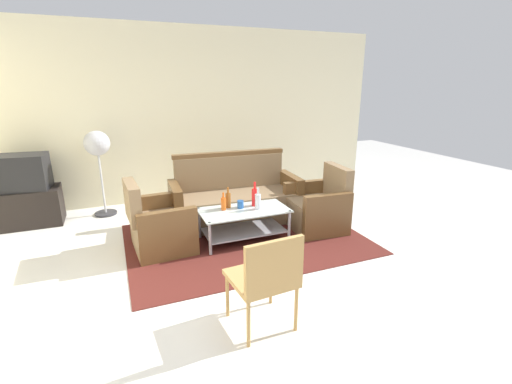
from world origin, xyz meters
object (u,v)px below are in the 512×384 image
bottle_orange (224,203)px  bottle_red (255,197)px  coffee_table (244,220)px  wicker_chair (266,275)px  armchair_left (159,227)px  pedestal_fan (97,148)px  bottle_clear (258,201)px  bottle_brown (228,200)px  television (23,172)px  tv_stand (30,207)px  armchair_right (318,208)px  couch (235,200)px  cup (240,204)px

bottle_orange → bottle_red: bearing=0.9°
coffee_table → wicker_chair: bearing=-104.4°
armchair_left → pedestal_fan: size_ratio=0.67×
armchair_left → bottle_clear: bearing=77.3°
bottle_brown → wicker_chair: size_ratio=0.32×
television → tv_stand: bearing=90.0°
bottle_clear → bottle_orange: bearing=162.2°
bottle_brown → armchair_right: bearing=-7.6°
bottle_orange → tv_stand: bottle_orange is taller
bottle_orange → bottle_clear: size_ratio=0.81×
wicker_chair → armchair_right: bearing=43.6°
coffee_table → television: size_ratio=1.72×
armchair_left → bottle_red: (1.20, -0.05, 0.24)m
pedestal_fan → wicker_chair: pedestal_fan is taller
couch → coffee_table: couch is taller
armchair_left → wicker_chair: armchair_left is taller
armchair_left → bottle_brown: 0.89m
tv_stand → bottle_brown: bearing=-31.2°
bottle_clear → tv_stand: bottle_clear is taller
couch → tv_stand: size_ratio=2.29×
coffee_table → bottle_orange: (-0.24, 0.08, 0.22)m
tv_stand → cup: bearing=-31.1°
tv_stand → coffee_table: bearing=-31.8°
cup → television: bearing=148.9°
bottle_red → tv_stand: (-2.78, 1.53, -0.27)m
armchair_right → bottle_orange: armchair_right is taller
couch → bottle_brown: couch is taller
television → pedestal_fan: bearing=-171.8°
bottle_brown → armchair_left: bearing=-179.8°
bottle_red → couch: bearing=97.0°
armchair_left → armchair_right: same height
cup → tv_stand: 3.01m
coffee_table → wicker_chair: wicker_chair is taller
armchair_left → bottle_brown: (0.86, 0.00, 0.22)m
cup → bottle_clear: bearing=-31.1°
armchair_left → pedestal_fan: (-0.61, 1.53, 0.73)m
couch → armchair_left: 1.25m
armchair_left → bottle_orange: bearing=82.1°
coffee_table → cup: cup is taller
bottle_red → pedestal_fan: (-1.82, 1.58, 0.48)m
bottle_red → cup: bottle_red is taller
bottle_brown → cup: bottle_brown is taller
couch → bottle_brown: bearing=65.7°
bottle_orange → bottle_red: 0.42m
armchair_right → cup: bearing=89.7°
armchair_left → bottle_orange: armchair_left is taller
cup → tv_stand: size_ratio=0.12×
bottle_clear → television: bearing=148.9°
tv_stand → pedestal_fan: bearing=3.0°
bottle_red → cup: size_ratio=3.13×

